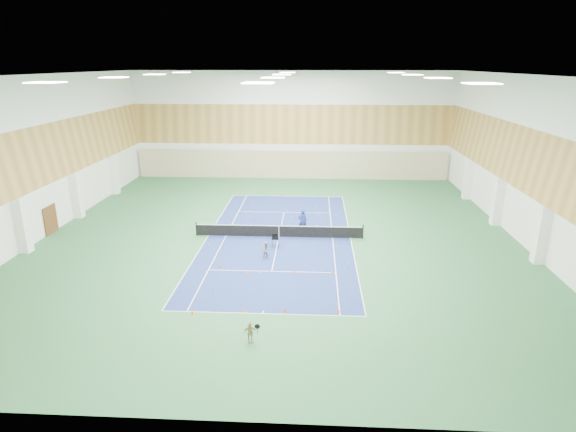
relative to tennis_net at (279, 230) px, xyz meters
The scene contains 21 objects.
ground 0.55m from the tennis_net, ahead, with size 40.00×40.00×0.00m, color #2A6238.
room_shell 5.45m from the tennis_net, ahead, with size 36.00×40.00×12.00m, color white, non-canonical shape.
wood_cladding 7.45m from the tennis_net, ahead, with size 36.00×40.00×8.00m, color #B88944, non-canonical shape.
ceiling_light_grid 11.37m from the tennis_net, ahead, with size 21.40×25.40×0.06m, color white, non-canonical shape.
court_surface 0.55m from the tennis_net, ahead, with size 10.97×23.77×0.01m, color navy.
tennis_balls_scatter 0.50m from the tennis_net, ahead, with size 10.57×22.77×0.07m, color #D0EE28, non-canonical shape.
tennis_net is the anchor object (origin of this frame).
back_curtain 19.78m from the tennis_net, 90.00° to the left, with size 35.40×0.16×3.20m, color #C6B793.
door_left_b 17.93m from the tennis_net, behind, with size 0.08×1.80×2.20m, color #593319.
coach 2.08m from the tennis_net, 29.44° to the left, with size 0.71×0.47×1.95m, color navy.
child_court 4.28m from the tennis_net, 97.17° to the right, with size 0.57×0.45×1.18m, color gray.
child_apron 14.63m from the tennis_net, 91.25° to the right, with size 0.62×0.26×1.06m, color #A2895C.
ball_cart 2.04m from the tennis_net, 93.55° to the right, with size 0.53×0.53×0.91m, color black, non-canonical shape.
cone_svc_a 6.87m from the tennis_net, 120.10° to the right, with size 0.21×0.21×0.23m, color #DC410B.
cone_svc_b 7.05m from the tennis_net, 102.83° to the right, with size 0.19×0.19×0.21m, color #FE600D.
cone_svc_c 6.85m from the tennis_net, 77.93° to the right, with size 0.22×0.22×0.24m, color #D7530B.
cone_svc_d 7.54m from the tennis_net, 58.48° to the right, with size 0.18×0.18×0.20m, color #ED4C0C.
cone_base_a 12.67m from the tennis_net, 107.17° to the right, with size 0.20×0.20×0.22m, color orange.
cone_base_b 11.80m from the tennis_net, 94.73° to the right, with size 0.20×0.20×0.22m, color orange.
cone_base_c 11.69m from the tennis_net, 84.19° to the right, with size 0.19×0.19×0.21m, color #D8460B.
cone_base_d 12.20m from the tennis_net, 70.64° to the right, with size 0.19×0.19×0.21m, color #E7510C.
Camera 1 is at (2.59, -34.65, 12.81)m, focal length 30.00 mm.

